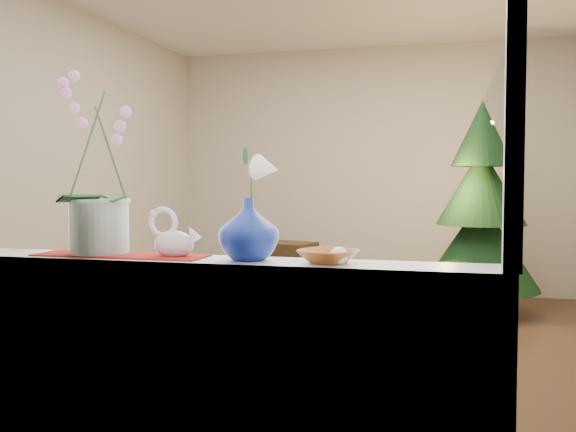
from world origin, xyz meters
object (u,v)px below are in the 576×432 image
swan (174,234)px  xmas_tree (481,208)px  side_table (275,272)px  blue_vase (249,224)px  orchid_pot (98,162)px  paperweight (339,256)px  amber_dish (328,257)px

swan → xmas_tree: bearing=52.7°
xmas_tree → side_table: 2.11m
blue_vase → xmas_tree: bearing=76.2°
orchid_pot → blue_vase: 0.68m
orchid_pot → paperweight: (0.99, -0.06, -0.34)m
amber_dish → side_table: 4.24m
blue_vase → paperweight: size_ratio=4.21×
swan → amber_dish: (0.62, -0.03, -0.07)m
swan → amber_dish: swan is taller
side_table → paperweight: bearing=-54.2°
swan → blue_vase: bearing=-21.2°
orchid_pot → amber_dish: 1.01m
swan → paperweight: bearing=-24.3°
blue_vase → amber_dish: size_ratio=1.57×
amber_dish → xmas_tree: 3.93m
blue_vase → side_table: bearing=104.9°
paperweight → amber_dish: size_ratio=0.37×
blue_vase → amber_dish: bearing=-2.8°
paperweight → amber_dish: bearing=144.2°
orchid_pot → xmas_tree: bearing=67.6°
orchid_pot → xmas_tree: xmas_tree is taller
swan → xmas_tree: 4.06m
paperweight → xmas_tree: size_ratio=0.03×
orchid_pot → blue_vase: (0.64, -0.01, -0.24)m
paperweight → amber_dish: 0.06m
swan → amber_dish: 0.62m
orchid_pot → side_table: bearing=96.0°
blue_vase → orchid_pot: bearing=178.9°
blue_vase → side_table: size_ratio=0.33×
xmas_tree → side_table: xmas_tree is taller
orchid_pot → paperweight: bearing=-3.5°
blue_vase → side_table: (-1.05, 3.95, -0.75)m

